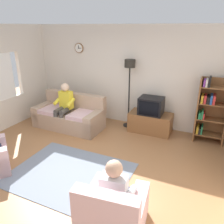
# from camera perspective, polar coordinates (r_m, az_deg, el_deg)

# --- Properties ---
(ground_plane) EXTENTS (12.00, 12.00, 0.00)m
(ground_plane) POSITION_cam_1_polar(r_m,az_deg,el_deg) (4.59, -8.84, -14.25)
(ground_plane) COLOR #9E6B42
(back_wall_assembly) EXTENTS (6.20, 0.17, 2.70)m
(back_wall_assembly) POSITION_cam_1_polar(r_m,az_deg,el_deg) (6.26, 3.83, 9.23)
(back_wall_assembly) COLOR silver
(back_wall_assembly) RESTS_ON ground_plane
(couch) EXTENTS (1.91, 0.91, 0.90)m
(couch) POSITION_cam_1_polar(r_m,az_deg,el_deg) (6.27, -10.85, -1.04)
(couch) COLOR tan
(couch) RESTS_ON ground_plane
(tv_stand) EXTENTS (1.10, 0.56, 0.51)m
(tv_stand) POSITION_cam_1_polar(r_m,az_deg,el_deg) (5.98, 9.79, -2.65)
(tv_stand) COLOR brown
(tv_stand) RESTS_ON ground_plane
(tv) EXTENTS (0.60, 0.49, 0.44)m
(tv) POSITION_cam_1_polar(r_m,az_deg,el_deg) (5.78, 10.02, 1.60)
(tv) COLOR black
(tv) RESTS_ON tv_stand
(bookshelf) EXTENTS (0.68, 0.36, 1.59)m
(bookshelf) POSITION_cam_1_polar(r_m,az_deg,el_deg) (5.70, 23.85, 0.70)
(bookshelf) COLOR brown
(bookshelf) RESTS_ON ground_plane
(floor_lamp) EXTENTS (0.28, 0.28, 1.85)m
(floor_lamp) POSITION_cam_1_polar(r_m,az_deg,el_deg) (5.89, 4.53, 9.45)
(floor_lamp) COLOR black
(floor_lamp) RESTS_ON ground_plane
(armchair_near_bookshelf) EXTENTS (0.90, 0.97, 0.90)m
(armchair_near_bookshelf) POSITION_cam_1_polar(r_m,az_deg,el_deg) (3.27, 0.45, -24.72)
(armchair_near_bookshelf) COLOR beige
(armchair_near_bookshelf) RESTS_ON ground_plane
(area_rug) EXTENTS (2.20, 1.70, 0.01)m
(area_rug) POSITION_cam_1_polar(r_m,az_deg,el_deg) (4.48, -10.75, -15.30)
(area_rug) COLOR slate
(area_rug) RESTS_ON ground_plane
(person_on_couch) EXTENTS (0.51, 0.54, 1.24)m
(person_on_couch) POSITION_cam_1_polar(r_m,az_deg,el_deg) (6.09, -12.21, 2.07)
(person_on_couch) COLOR yellow
(person_on_couch) RESTS_ON ground_plane
(person_in_right_armchair) EXTENTS (0.55, 0.57, 1.12)m
(person_in_right_armchair) POSITION_cam_1_polar(r_m,az_deg,el_deg) (3.12, 0.99, -19.55)
(person_in_right_armchair) COLOR silver
(person_in_right_armchair) RESTS_ON ground_plane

